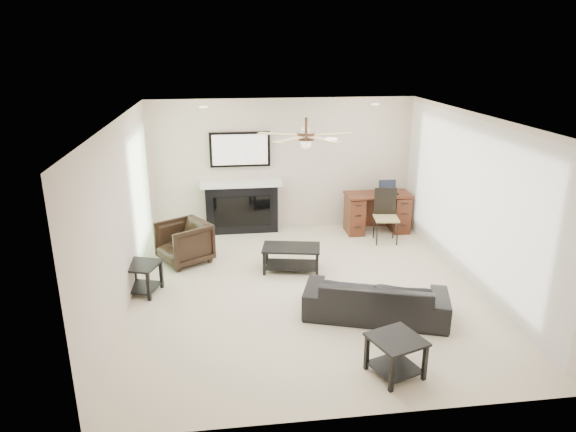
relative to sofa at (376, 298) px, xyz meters
name	(u,v)px	position (x,y,z in m)	size (l,w,h in m)	color
room_shell	(319,177)	(-0.60, 0.97, 1.41)	(5.50, 5.54, 2.52)	beige
sofa	(376,298)	(0.00, 0.00, 0.00)	(1.86, 0.73, 0.54)	black
armchair	(184,242)	(-2.60, 2.15, 0.07)	(0.74, 0.76, 0.69)	black
coffee_table	(291,258)	(-0.90, 1.60, -0.07)	(0.90, 0.50, 0.40)	black
end_table_near	(395,356)	(-0.15, -1.25, -0.05)	(0.52, 0.52, 0.45)	black
end_table_left	(141,278)	(-3.15, 1.10, -0.05)	(0.50, 0.50, 0.45)	black
fireplace_unit	(241,184)	(-1.59, 3.47, 0.68)	(1.52, 0.34, 1.91)	black
desk	(377,213)	(0.96, 3.16, 0.11)	(1.22, 0.56, 0.76)	#411810
desk_chair	(386,217)	(0.96, 2.61, 0.21)	(0.42, 0.44, 0.97)	black
laptop	(389,188)	(1.16, 3.14, 0.60)	(0.33, 0.24, 0.23)	black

